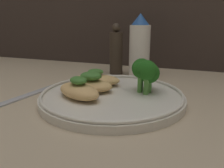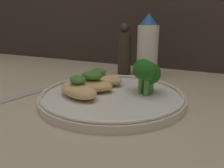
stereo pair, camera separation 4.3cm
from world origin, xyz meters
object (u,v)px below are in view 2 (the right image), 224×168
(plate, at_px, (112,96))
(broccoli_bunch, at_px, (147,72))
(sauce_bottle, at_px, (147,47))
(pepper_grinder, at_px, (124,52))

(plate, relative_size, broccoli_bunch, 4.18)
(broccoli_bunch, distance_m, sauce_bottle, 0.20)
(plate, bearing_deg, sauce_bottle, 90.64)
(plate, distance_m, pepper_grinder, 0.24)
(plate, height_order, sauce_bottle, sauce_bottle)
(broccoli_bunch, height_order, pepper_grinder, pepper_grinder)
(sauce_bottle, height_order, pepper_grinder, sauce_bottle)
(broccoli_bunch, xyz_separation_m, sauce_bottle, (-0.06, 0.19, 0.03))
(sauce_bottle, distance_m, pepper_grinder, 0.07)
(plate, distance_m, sauce_bottle, 0.24)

